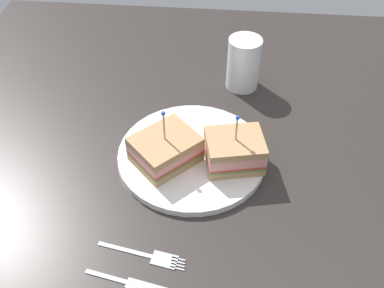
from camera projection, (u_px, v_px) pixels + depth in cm
name	position (u px, v px, depth cm)	size (l,w,h in cm)	color
ground_plane	(192.00, 161.00, 75.38)	(107.73, 107.73, 2.00)	#2D2826
plate	(192.00, 155.00, 74.25)	(25.27, 25.27, 1.24)	white
sandwich_half_front	(234.00, 151.00, 70.36)	(10.43, 9.10, 10.07)	tan
sandwich_half_back	(165.00, 149.00, 70.97)	(12.85, 12.83, 10.42)	tan
drink_glass	(243.00, 65.00, 86.03)	(6.54, 6.54, 10.59)	#B74C33
fork	(152.00, 257.00, 60.68)	(13.14, 3.49, 0.35)	silver
knife	(136.00, 285.00, 57.67)	(12.94, 3.46, 0.35)	silver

